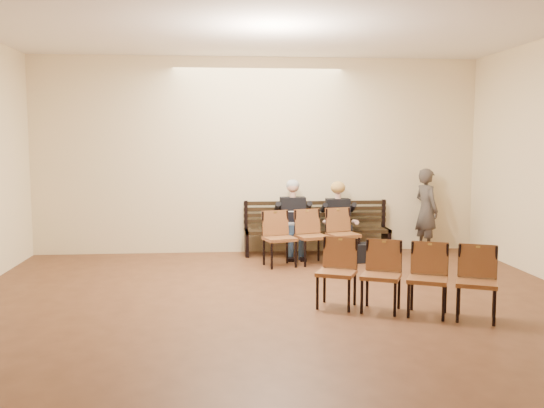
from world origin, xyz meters
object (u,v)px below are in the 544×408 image
(seated_man, at_px, (293,219))
(seated_woman, at_px, (339,222))
(bench, at_px, (317,242))
(bag, at_px, (366,252))
(chair_row_back, at_px, (404,278))
(laptop, at_px, (294,226))
(passerby, at_px, (427,204))
(water_bottle, at_px, (347,225))
(chair_row_front, at_px, (312,237))

(seated_man, relative_size, seated_woman, 1.10)
(bench, xyz_separation_m, seated_woman, (0.37, -0.12, 0.37))
(seated_woman, xyz_separation_m, bag, (0.34, -0.63, -0.44))
(bag, relative_size, chair_row_back, 0.21)
(bench, distance_m, laptop, 0.67)
(bag, distance_m, passerby, 1.72)
(passerby, bearing_deg, seated_man, 77.11)
(laptop, bearing_deg, water_bottle, 12.50)
(laptop, xyz_separation_m, chair_row_front, (0.24, -0.49, -0.12))
(passerby, xyz_separation_m, chair_row_front, (-2.25, -0.94, -0.42))
(seated_man, relative_size, water_bottle, 5.63)
(bag, xyz_separation_m, chair_row_back, (-0.30, -3.03, 0.27))
(seated_man, distance_m, laptop, 0.25)
(bench, distance_m, passerby, 2.13)
(bag, bearing_deg, passerby, 32.73)
(bench, bearing_deg, chair_row_front, -104.84)
(chair_row_back, bearing_deg, passerby, 91.58)
(laptop, relative_size, bag, 0.75)
(laptop, xyz_separation_m, bag, (1.17, -0.39, -0.41))
(seated_woman, relative_size, laptop, 3.80)
(laptop, xyz_separation_m, water_bottle, (0.93, 0.01, 0.00))
(bench, distance_m, chair_row_back, 3.81)
(seated_man, bearing_deg, bench, 15.17)
(laptop, bearing_deg, seated_woman, 28.05)
(water_bottle, relative_size, passerby, 0.13)
(water_bottle, bearing_deg, chair_row_front, -144.53)
(chair_row_front, relative_size, chair_row_back, 0.78)
(bench, height_order, passerby, passerby)
(laptop, bearing_deg, bag, -6.40)
(seated_woman, xyz_separation_m, chair_row_back, (0.04, -3.66, -0.18))
(seated_woman, distance_m, water_bottle, 0.25)
(water_bottle, xyz_separation_m, passerby, (1.56, 0.45, 0.31))
(bench, xyz_separation_m, seated_man, (-0.44, -0.12, 0.43))
(seated_man, xyz_separation_m, chair_row_front, (0.22, -0.72, -0.21))
(seated_woman, xyz_separation_m, passerby, (1.66, 0.22, 0.27))
(passerby, bearing_deg, bench, 74.85)
(bag, relative_size, chair_row_front, 0.26)
(bench, bearing_deg, bag, -46.51)
(laptop, bearing_deg, seated_man, 97.62)
(bench, xyz_separation_m, chair_row_front, (-0.22, -0.84, 0.22))
(seated_man, bearing_deg, bag, -28.59)
(bag, distance_m, chair_row_front, 0.98)
(chair_row_front, bearing_deg, laptop, 100.69)
(laptop, distance_m, chair_row_back, 3.54)
(laptop, xyz_separation_m, passerby, (2.49, 0.46, 0.31))
(laptop, relative_size, chair_row_front, 0.20)
(water_bottle, height_order, chair_row_front, chair_row_front)
(bench, xyz_separation_m, bag, (0.71, -0.75, -0.07))
(water_bottle, bearing_deg, bench, 143.18)
(seated_woman, relative_size, bag, 2.83)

